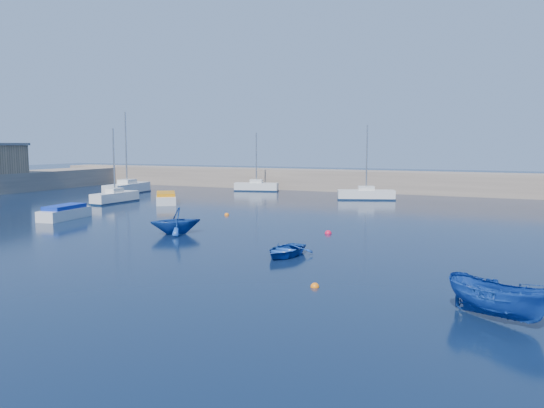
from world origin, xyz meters
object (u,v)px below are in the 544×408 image
at_px(sailboat_5, 256,186).
at_px(dinghy_left, 176,221).
at_px(dinghy_center, 285,250).
at_px(motorboat_1, 65,212).
at_px(sailboat_6, 366,194).
at_px(dinghy_right, 498,299).
at_px(sailboat_3, 115,197).
at_px(motorboat_2, 166,198).
at_px(sailboat_4, 127,188).

xyz_separation_m(sailboat_5, dinghy_left, (9.24, -31.40, 0.28)).
bearing_deg(dinghy_center, motorboat_1, 170.52).
height_order(sailboat_6, dinghy_left, sailboat_6).
bearing_deg(dinghy_right, sailboat_6, 49.55).
xyz_separation_m(motorboat_1, dinghy_right, (32.00, -12.33, 0.19)).
relative_size(sailboat_3, sailboat_5, 1.02).
height_order(sailboat_3, dinghy_right, sailboat_3).
relative_size(sailboat_5, motorboat_2, 1.36).
relative_size(motorboat_1, dinghy_left, 1.45).
distance_m(sailboat_4, dinghy_left, 30.84).
xyz_separation_m(motorboat_2, dinghy_right, (31.48, -25.22, 0.21)).
bearing_deg(dinghy_left, sailboat_6, 120.53).
bearing_deg(motorboat_1, sailboat_3, 105.67).
relative_size(sailboat_3, sailboat_4, 0.77).
bearing_deg(dinghy_right, sailboat_5, 64.08).
height_order(sailboat_5, dinghy_left, sailboat_5).
height_order(motorboat_2, dinghy_center, motorboat_2).
bearing_deg(sailboat_5, sailboat_4, 113.28).
relative_size(sailboat_3, motorboat_2, 1.39).
distance_m(sailboat_4, sailboat_6, 28.44).
height_order(sailboat_4, sailboat_6, sailboat_4).
bearing_deg(motorboat_1, dinghy_right, -27.13).
bearing_deg(motorboat_1, dinghy_center, -21.19).
bearing_deg(sailboat_5, dinghy_center, -166.09).
height_order(motorboat_1, motorboat_2, motorboat_1).
height_order(sailboat_5, sailboat_6, sailboat_6).
bearing_deg(dinghy_left, dinghy_right, 16.57).
bearing_deg(sailboat_4, dinghy_left, -52.38).
height_order(motorboat_1, dinghy_right, dinghy_right).
bearing_deg(motorboat_2, sailboat_3, 164.47).
relative_size(sailboat_4, dinghy_left, 2.96).
bearing_deg(motorboat_2, dinghy_left, -88.60).
bearing_deg(motorboat_2, sailboat_6, -2.78).
bearing_deg(sailboat_3, dinghy_center, -32.28).
bearing_deg(dinghy_right, dinghy_left, 92.05).
distance_m(motorboat_2, dinghy_left, 19.00).
bearing_deg(motorboat_2, sailboat_4, 111.23).
distance_m(sailboat_6, dinghy_center, 30.44).
xyz_separation_m(sailboat_4, sailboat_6, (28.01, 4.93, -0.10)).
relative_size(sailboat_3, motorboat_1, 1.58).
height_order(sailboat_3, motorboat_1, sailboat_3).
bearing_deg(sailboat_6, sailboat_3, 100.14).
xyz_separation_m(sailboat_3, dinghy_right, (36.40, -23.39, 0.13)).
distance_m(sailboat_3, sailboat_6, 26.27).
height_order(dinghy_left, dinghy_right, dinghy_left).
xyz_separation_m(dinghy_center, dinghy_left, (-9.40, 3.60, 0.54)).
relative_size(sailboat_4, dinghy_center, 3.06).
distance_m(sailboat_6, motorboat_2, 21.13).
height_order(sailboat_5, dinghy_right, sailboat_5).
relative_size(sailboat_5, dinghy_right, 1.97).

